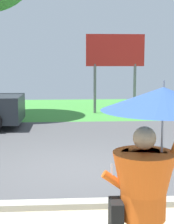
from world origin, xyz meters
The scene contains 3 objects.
ground_plane centered at (0.00, 2.95, -0.05)m, with size 40.00×22.00×0.20m.
monk_pedestrian centered at (0.48, -4.13, 1.17)m, with size 1.17×1.17×2.13m.
roadside_billboard centered at (1.93, 8.26, 2.55)m, with size 2.60×0.12×3.50m.
Camera 1 is at (-0.31, -7.30, 2.30)m, focal length 56.07 mm.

